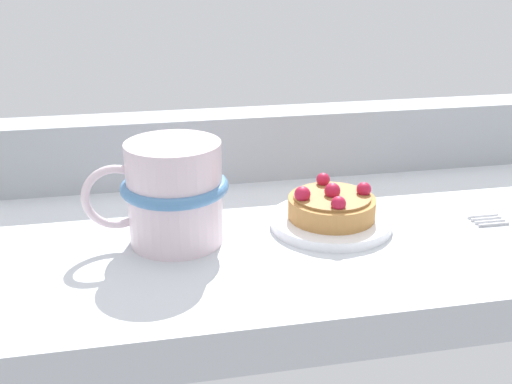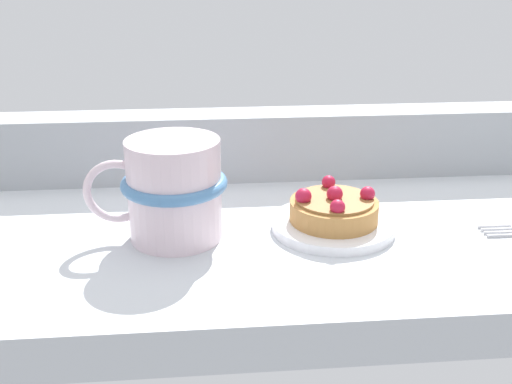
% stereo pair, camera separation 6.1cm
% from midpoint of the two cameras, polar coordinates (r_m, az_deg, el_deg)
% --- Properties ---
extents(ground_plane, '(0.77, 0.37, 0.04)m').
position_cam_midpoint_polar(ground_plane, '(0.66, 2.07, -4.51)').
color(ground_plane, silver).
extents(window_rail_back, '(0.75, 0.06, 0.08)m').
position_cam_midpoint_polar(window_rail_back, '(0.78, -0.50, 4.61)').
color(window_rail_back, '#9EA3A8').
rests_on(window_rail_back, ground_plane).
extents(dessert_plate, '(0.13, 0.13, 0.01)m').
position_cam_midpoint_polar(dessert_plate, '(0.64, 4.31, -2.83)').
color(dessert_plate, white).
rests_on(dessert_plate, ground_plane).
extents(raspberry_tart, '(0.09, 0.09, 0.04)m').
position_cam_midpoint_polar(raspberry_tart, '(0.63, 4.34, -1.28)').
color(raspberry_tart, '#B77F42').
rests_on(raspberry_tart, dessert_plate).
extents(coffee_mug, '(0.14, 0.10, 0.10)m').
position_cam_midpoint_polar(coffee_mug, '(0.60, -10.65, -0.08)').
color(coffee_mug, silver).
rests_on(coffee_mug, ground_plane).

